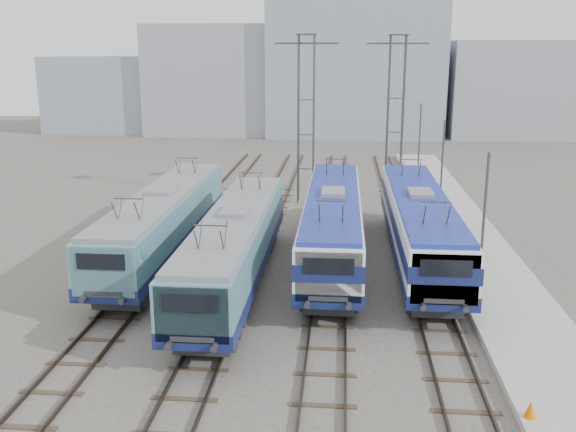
% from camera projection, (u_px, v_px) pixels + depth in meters
% --- Properties ---
extents(ground, '(160.00, 160.00, 0.00)m').
position_uv_depth(ground, '(273.00, 325.00, 26.45)').
color(ground, '#514C47').
extents(platform, '(4.00, 70.00, 0.30)m').
position_uv_depth(platform, '(485.00, 265.00, 33.27)').
color(platform, '#9E9E99').
rests_on(platform, ground).
extents(locomotive_far_left, '(2.87, 18.14, 3.41)m').
position_uv_depth(locomotive_far_left, '(163.00, 220.00, 34.03)').
color(locomotive_far_left, '#131B4D').
rests_on(locomotive_far_left, ground).
extents(locomotive_center_left, '(2.82, 17.83, 3.36)m').
position_uv_depth(locomotive_center_left, '(234.00, 244.00, 29.91)').
color(locomotive_center_left, '#131B4D').
rests_on(locomotive_center_left, ground).
extents(locomotive_center_right, '(2.88, 18.24, 3.43)m').
position_uv_depth(locomotive_center_right, '(333.00, 221.00, 33.55)').
color(locomotive_center_right, '#131B4D').
rests_on(locomotive_center_right, ground).
extents(locomotive_far_right, '(2.89, 18.26, 3.43)m').
position_uv_depth(locomotive_far_right, '(419.00, 222.00, 33.32)').
color(locomotive_far_right, '#131B4D').
rests_on(locomotive_far_right, ground).
extents(catenary_tower_west, '(4.50, 1.20, 12.00)m').
position_uv_depth(catenary_tower_west, '(306.00, 112.00, 45.96)').
color(catenary_tower_west, '#3F4247').
rests_on(catenary_tower_west, ground).
extents(catenary_tower_east, '(4.50, 1.20, 12.00)m').
position_uv_depth(catenary_tower_east, '(395.00, 110.00, 47.35)').
color(catenary_tower_east, '#3F4247').
rests_on(catenary_tower_east, ground).
extents(mast_front, '(0.12, 0.12, 7.00)m').
position_uv_depth(mast_front, '(483.00, 235.00, 26.77)').
color(mast_front, '#3F4247').
rests_on(mast_front, ground).
extents(mast_mid, '(0.12, 0.12, 7.00)m').
position_uv_depth(mast_mid, '(441.00, 179.00, 38.33)').
color(mast_mid, '#3F4247').
rests_on(mast_mid, ground).
extents(mast_rear, '(0.12, 0.12, 7.00)m').
position_uv_depth(mast_rear, '(419.00, 149.00, 49.90)').
color(mast_rear, '#3F4247').
rests_on(mast_rear, ground).
extents(safety_cone, '(0.35, 0.35, 0.54)m').
position_uv_depth(safety_cone, '(530.00, 409.00, 19.25)').
color(safety_cone, '#DB6B00').
rests_on(safety_cone, platform).
extents(building_west, '(18.00, 12.00, 14.00)m').
position_uv_depth(building_west, '(219.00, 80.00, 85.59)').
color(building_west, '#9197A2').
rests_on(building_west, ground).
extents(building_center, '(22.00, 14.00, 18.00)m').
position_uv_depth(building_center, '(355.00, 64.00, 83.57)').
color(building_center, '#8995A6').
rests_on(building_center, ground).
extents(building_east, '(16.00, 12.00, 12.00)m').
position_uv_depth(building_east, '(510.00, 89.00, 82.66)').
color(building_east, '#9197A2').
rests_on(building_east, ground).
extents(building_far_west, '(14.00, 10.00, 10.00)m').
position_uv_depth(building_far_west, '(104.00, 94.00, 87.44)').
color(building_far_west, '#8995A6').
rests_on(building_far_west, ground).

